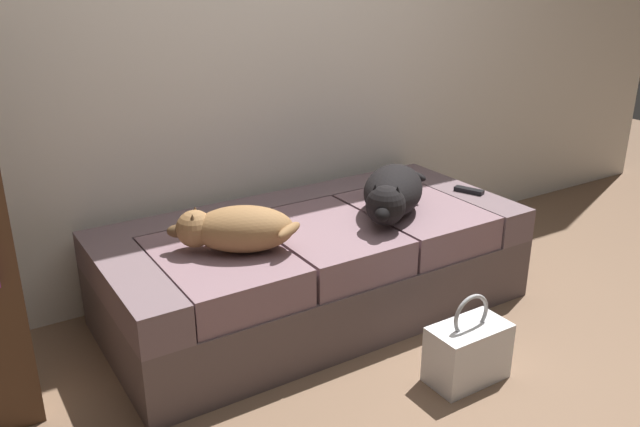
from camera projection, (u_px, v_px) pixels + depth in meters
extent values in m
plane|color=brown|center=(455.00, 421.00, 2.39)|extent=(10.00, 10.00, 0.00)
cube|color=#584948|center=(314.00, 281.00, 3.10)|extent=(1.94, 0.90, 0.30)
cube|color=#6A565B|center=(128.00, 283.00, 2.58)|extent=(0.20, 0.90, 0.16)
cube|color=#6A565B|center=(454.00, 202.00, 3.45)|extent=(0.20, 0.90, 0.16)
cube|color=#6A565B|center=(278.00, 213.00, 3.29)|extent=(1.54, 0.20, 0.16)
cube|color=#7A5D64|center=(221.00, 271.00, 2.68)|extent=(0.50, 0.68, 0.16)
cube|color=#7A5D64|center=(326.00, 244.00, 2.94)|extent=(0.50, 0.68, 0.16)
cube|color=#7A5D64|center=(414.00, 221.00, 3.19)|extent=(0.50, 0.68, 0.16)
ellipsoid|color=olive|center=(244.00, 229.00, 2.65)|extent=(0.47, 0.40, 0.19)
sphere|color=olive|center=(195.00, 229.00, 2.64)|extent=(0.15, 0.15, 0.15)
ellipsoid|color=brown|center=(178.00, 231.00, 2.64)|extent=(0.11, 0.09, 0.05)
cone|color=brown|center=(193.00, 219.00, 2.58)|extent=(0.04, 0.04, 0.04)
cone|color=brown|center=(195.00, 212.00, 2.66)|extent=(0.04, 0.04, 0.04)
ellipsoid|color=olive|center=(289.00, 230.00, 2.61)|extent=(0.16, 0.12, 0.04)
ellipsoid|color=black|center=(393.00, 190.00, 3.05)|extent=(0.53, 0.52, 0.22)
sphere|color=black|center=(386.00, 205.00, 2.85)|extent=(0.18, 0.18, 0.18)
ellipsoid|color=black|center=(383.00, 214.00, 2.78)|extent=(0.12, 0.12, 0.06)
cone|color=black|center=(397.00, 192.00, 2.81)|extent=(0.05, 0.05, 0.05)
cone|color=black|center=(375.00, 190.00, 2.83)|extent=(0.05, 0.05, 0.05)
ellipsoid|color=black|center=(410.00, 175.00, 3.23)|extent=(0.09, 0.19, 0.05)
cube|color=black|center=(469.00, 191.00, 3.34)|extent=(0.10, 0.16, 0.02)
cube|color=silver|center=(468.00, 353.00, 2.58)|extent=(0.32, 0.18, 0.24)
torus|color=#9B9B9C|center=(471.00, 315.00, 2.52)|extent=(0.18, 0.02, 0.18)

